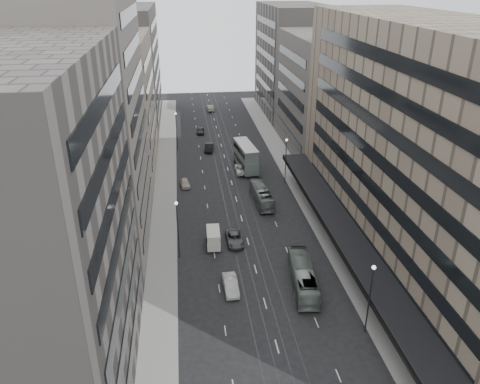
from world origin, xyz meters
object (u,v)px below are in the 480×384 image
double_decker (246,156)px  bus_near (303,276)px  panel_van (213,238)px  sedan_2 (235,239)px  bus_far (262,195)px  pedestrian (427,370)px  sedan_1 (231,285)px

double_decker → bus_near: bearing=-94.4°
panel_van → sedan_2: (3.02, 0.56, -0.70)m
bus_near → bus_far: 23.64m
bus_near → double_decker: (-1.66, 38.36, 1.34)m
sedan_2 → bus_near: bearing=-59.4°
bus_far → sedan_2: (-5.97, -12.37, -0.67)m
bus_near → pedestrian: size_ratio=6.63×
panel_van → sedan_1: size_ratio=0.88×
double_decker → panel_van: size_ratio=2.40×
double_decker → sedan_2: double_decker is taller
bus_near → panel_van: (-10.00, 10.69, -0.07)m
double_decker → pedestrian: (9.68, -53.64, -1.87)m
panel_van → bus_near: bearing=-45.2°
bus_near → sedan_1: 8.75m
bus_near → panel_van: bus_near is taller
double_decker → pedestrian: bearing=-86.6°
bus_near → double_decker: double_decker is taller
double_decker → sedan_2: (-5.33, -27.11, -2.12)m
pedestrian → bus_near: bearing=-89.0°
bus_far → panel_van: bearing=53.0°
double_decker → panel_van: bearing=-113.6°
panel_van → sedan_1: (1.29, -10.28, -0.64)m
double_decker → sedan_1: size_ratio=2.12×
bus_far → panel_van: 15.75m
sedan_1 → double_decker: bearing=77.8°
double_decker → panel_van: (-8.35, -27.67, -1.41)m
sedan_1 → bus_far: bearing=70.0°
panel_van → sedan_2: 3.15m
bus_near → bus_far: bus_near is taller
sedan_1 → bus_near: bearing=-4.3°
pedestrian → double_decker: bearing=-106.5°
double_decker → pedestrian: double_decker is taller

